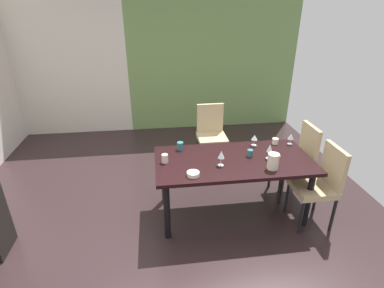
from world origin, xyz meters
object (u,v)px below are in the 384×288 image
object	(u,v)px
chair_head_far	(211,132)
wine_glass_near_shelf	(270,149)
cup_corner	(180,146)
chair_right_far	(298,158)
cup_near_window	(275,141)
cup_rear	(165,158)
wine_glass_right	(254,138)
pitcher_north	(273,161)
wine_glass_east	(221,155)
dining_table	(233,166)
cup_south	(250,153)
serving_bowl_left	(193,174)
wine_glass_center	(291,137)
chair_right_near	(320,181)

from	to	relation	value
chair_head_far	wine_glass_near_shelf	xyz separation A→B (m)	(0.41, -1.34, 0.33)
wine_glass_near_shelf	cup_corner	distance (m)	1.06
chair_right_far	cup_corner	size ratio (longest dim) A/B	10.19
chair_right_far	cup_near_window	distance (m)	0.40
chair_head_far	cup_rear	distance (m)	1.52
wine_glass_right	chair_head_far	bearing A→B (deg)	109.94
cup_rear	pitcher_north	distance (m)	1.19
wine_glass_near_shelf	wine_glass_east	xyz separation A→B (m)	(-0.58, -0.09, 0.00)
dining_table	chair_right_far	size ratio (longest dim) A/B	1.82
cup_south	serving_bowl_left	bearing A→B (deg)	-154.09
wine_glass_center	wine_glass_east	distance (m)	1.08
dining_table	wine_glass_right	bearing A→B (deg)	43.22
cup_south	wine_glass_near_shelf	bearing A→B (deg)	-23.23
dining_table	serving_bowl_left	xyz separation A→B (m)	(-0.51, -0.30, 0.11)
dining_table	cup_south	bearing A→B (deg)	13.01
wine_glass_near_shelf	wine_glass_east	size ratio (longest dim) A/B	1.00
wine_glass_east	cup_rear	size ratio (longest dim) A/B	1.79
serving_bowl_left	wine_glass_east	bearing A→B (deg)	28.11
cup_corner	chair_right_far	bearing A→B (deg)	-1.64
wine_glass_near_shelf	pitcher_north	bearing A→B (deg)	-100.59
wine_glass_east	cup_corner	xyz separation A→B (m)	(-0.41, 0.45, -0.08)
chair_right_far	cup_rear	size ratio (longest dim) A/B	9.97
chair_head_far	chair_right_near	xyz separation A→B (m)	(0.96, -1.59, 0.00)
chair_right_far	chair_head_far	distance (m)	1.40
wine_glass_east	cup_south	bearing A→B (deg)	23.94
dining_table	pitcher_north	xyz separation A→B (m)	(0.36, -0.27, 0.18)
dining_table	cup_near_window	bearing A→B (deg)	28.18
wine_glass_east	cup_corner	distance (m)	0.61
chair_right_far	cup_near_window	world-z (taller)	chair_right_far
chair_right_near	wine_glass_center	world-z (taller)	chair_right_near
wine_glass_center	cup_near_window	bearing A→B (deg)	168.42
cup_south	chair_right_far	bearing A→B (deg)	17.65
cup_near_window	chair_right_far	bearing A→B (deg)	-9.26
wine_glass_center	wine_glass_east	size ratio (longest dim) A/B	0.82
wine_glass_near_shelf	wine_glass_right	distance (m)	0.37
wine_glass_east	wine_glass_right	bearing A→B (deg)	40.46
wine_glass_right	cup_corner	world-z (taller)	wine_glass_right
wine_glass_east	cup_near_window	distance (m)	0.94
wine_glass_east	cup_south	size ratio (longest dim) A/B	2.18
chair_right_far	wine_glass_center	bearing A→B (deg)	83.80
chair_right_near	cup_rear	bearing A→B (deg)	79.89
chair_head_far	cup_near_window	bearing A→B (deg)	123.52
serving_bowl_left	cup_rear	world-z (taller)	cup_rear
dining_table	chair_right_far	world-z (taller)	chair_right_far
wine_glass_right	dining_table	bearing A→B (deg)	-136.78
chair_right_far	cup_corner	bearing A→B (deg)	88.36
wine_glass_center	cup_corner	xyz separation A→B (m)	(-1.40, 0.03, -0.05)
dining_table	cup_corner	size ratio (longest dim) A/B	18.60
wine_glass_center	serving_bowl_left	bearing A→B (deg)	-155.57
dining_table	wine_glass_near_shelf	size ratio (longest dim) A/B	10.19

